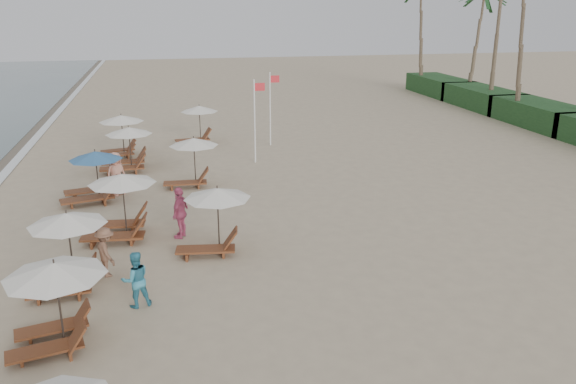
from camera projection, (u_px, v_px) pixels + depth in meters
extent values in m
plane|color=tan|center=(313.00, 330.00, 14.82)|extent=(160.00, 160.00, 0.00)
cube|color=#193D1C|center=(541.00, 114.00, 39.54)|extent=(3.20, 8.00, 1.60)
cube|color=#193D1C|center=(483.00, 98.00, 46.50)|extent=(3.20, 8.00, 1.60)
cube|color=#193D1C|center=(440.00, 86.00, 53.46)|extent=(3.20, 8.00, 1.60)
cylinder|color=brown|center=(527.00, 46.00, 39.08)|extent=(0.36, 0.36, 10.60)
cylinder|color=brown|center=(497.00, 36.00, 43.97)|extent=(0.36, 0.36, 11.40)
cylinder|color=brown|center=(471.00, 47.00, 49.35)|extent=(0.36, 0.36, 9.00)
cylinder|color=brown|center=(425.00, 39.00, 53.68)|extent=(0.36, 0.36, 9.80)
cylinder|color=black|center=(60.00, 306.00, 13.86)|extent=(0.05, 0.05, 2.14)
cone|color=white|center=(55.00, 269.00, 13.56)|extent=(2.42, 2.42, 0.35)
cylinder|color=black|center=(71.00, 253.00, 16.59)|extent=(0.05, 0.05, 2.32)
cone|color=white|center=(67.00, 219.00, 16.26)|extent=(2.21, 2.21, 0.35)
cylinder|color=black|center=(124.00, 207.00, 20.47)|extent=(0.05, 0.05, 2.28)
cone|color=white|center=(122.00, 179.00, 20.15)|extent=(2.37, 2.37, 0.35)
cylinder|color=black|center=(98.00, 177.00, 24.40)|extent=(0.05, 0.05, 2.07)
cone|color=#316293|center=(95.00, 155.00, 24.12)|extent=(2.22, 2.22, 0.35)
cylinder|color=black|center=(130.00, 149.00, 28.89)|extent=(0.05, 0.05, 2.12)
cone|color=white|center=(129.00, 131.00, 28.60)|extent=(2.31, 2.31, 0.35)
cylinder|color=black|center=(123.00, 137.00, 31.49)|extent=(0.05, 0.05, 2.21)
cone|color=white|center=(121.00, 118.00, 31.18)|extent=(2.40, 2.40, 0.35)
cylinder|color=black|center=(218.00, 221.00, 19.32)|extent=(0.05, 0.05, 2.15)
cone|color=white|center=(217.00, 193.00, 19.01)|extent=(2.24, 2.24, 0.35)
cylinder|color=black|center=(195.00, 163.00, 26.44)|extent=(0.05, 0.05, 2.15)
cone|color=white|center=(194.00, 142.00, 26.14)|extent=(2.24, 2.24, 0.35)
cylinder|color=black|center=(200.00, 125.00, 34.76)|extent=(0.05, 0.05, 2.15)
cone|color=white|center=(199.00, 109.00, 34.46)|extent=(2.24, 2.24, 0.35)
imported|color=teal|center=(136.00, 279.00, 15.78)|extent=(0.92, 0.80, 1.62)
imported|color=brown|center=(106.00, 252.00, 17.59)|extent=(0.96, 1.17, 1.57)
imported|color=#C54E75|center=(180.00, 212.00, 20.49)|extent=(0.90, 1.19, 1.88)
imported|color=tan|center=(116.00, 173.00, 25.16)|extent=(1.11, 1.07, 1.91)
cylinder|color=silver|center=(255.00, 122.00, 29.93)|extent=(0.08, 0.08, 4.37)
cube|color=red|center=(259.00, 87.00, 29.43)|extent=(0.55, 0.02, 0.40)
cylinder|color=silver|center=(270.00, 109.00, 33.69)|extent=(0.08, 0.08, 4.29)
cube|color=red|center=(275.00, 79.00, 33.20)|extent=(0.55, 0.02, 0.40)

